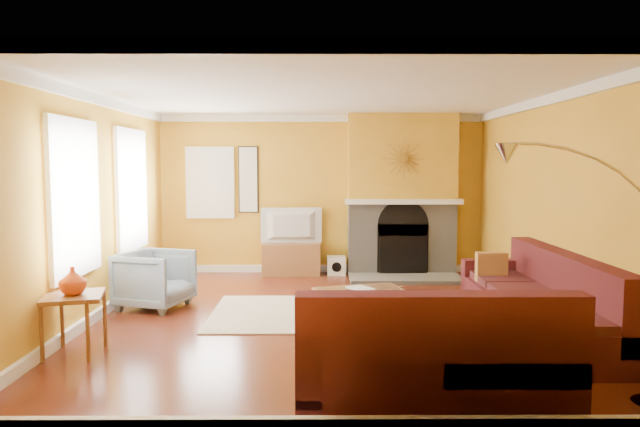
{
  "coord_description": "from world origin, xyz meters",
  "views": [
    {
      "loc": [
        -0.08,
        -6.78,
        1.87
      ],
      "look_at": [
        -0.04,
        0.4,
        1.24
      ],
      "focal_mm": 32.0,
      "sensor_mm": 36.0,
      "label": 1
    }
  ],
  "objects_px": {
    "side_table": "(74,324)",
    "coffee_table": "(367,310)",
    "arc_lamp": "(589,280)",
    "sectional_sofa": "(445,301)",
    "media_console": "(292,259)",
    "armchair": "(155,279)"
  },
  "relations": [
    {
      "from": "sectional_sofa",
      "to": "media_console",
      "type": "height_order",
      "value": "sectional_sofa"
    },
    {
      "from": "coffee_table",
      "to": "arc_lamp",
      "type": "height_order",
      "value": "arc_lamp"
    },
    {
      "from": "coffee_table",
      "to": "arc_lamp",
      "type": "bearing_deg",
      "value": -56.26
    },
    {
      "from": "sectional_sofa",
      "to": "arc_lamp",
      "type": "height_order",
      "value": "arc_lamp"
    },
    {
      "from": "media_console",
      "to": "armchair",
      "type": "bearing_deg",
      "value": -126.99
    },
    {
      "from": "side_table",
      "to": "coffee_table",
      "type": "bearing_deg",
      "value": 16.87
    },
    {
      "from": "sectional_sofa",
      "to": "media_console",
      "type": "xyz_separation_m",
      "value": [
        -1.76,
        3.73,
        -0.18
      ]
    },
    {
      "from": "sectional_sofa",
      "to": "media_console",
      "type": "relative_size",
      "value": 3.54
    },
    {
      "from": "arc_lamp",
      "to": "sectional_sofa",
      "type": "bearing_deg",
      "value": 113.43
    },
    {
      "from": "armchair",
      "to": "side_table",
      "type": "bearing_deg",
      "value": -171.64
    },
    {
      "from": "side_table",
      "to": "arc_lamp",
      "type": "xyz_separation_m",
      "value": [
        4.41,
        -1.3,
        0.71
      ]
    },
    {
      "from": "media_console",
      "to": "side_table",
      "type": "bearing_deg",
      "value": -115.75
    },
    {
      "from": "coffee_table",
      "to": "media_console",
      "type": "distance_m",
      "value": 3.3
    },
    {
      "from": "sectional_sofa",
      "to": "arc_lamp",
      "type": "bearing_deg",
      "value": -66.57
    },
    {
      "from": "armchair",
      "to": "arc_lamp",
      "type": "height_order",
      "value": "arc_lamp"
    },
    {
      "from": "sectional_sofa",
      "to": "arc_lamp",
      "type": "relative_size",
      "value": 1.71
    },
    {
      "from": "sectional_sofa",
      "to": "side_table",
      "type": "xyz_separation_m",
      "value": [
        -3.71,
        -0.31,
        -0.15
      ]
    },
    {
      "from": "media_console",
      "to": "arc_lamp",
      "type": "height_order",
      "value": "arc_lamp"
    },
    {
      "from": "armchair",
      "to": "arc_lamp",
      "type": "distance_m",
      "value": 5.22
    },
    {
      "from": "armchair",
      "to": "side_table",
      "type": "xyz_separation_m",
      "value": [
        -0.28,
        -1.82,
        -0.08
      ]
    },
    {
      "from": "media_console",
      "to": "side_table",
      "type": "xyz_separation_m",
      "value": [
        -1.95,
        -4.04,
        0.03
      ]
    },
    {
      "from": "side_table",
      "to": "arc_lamp",
      "type": "height_order",
      "value": "arc_lamp"
    }
  ]
}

